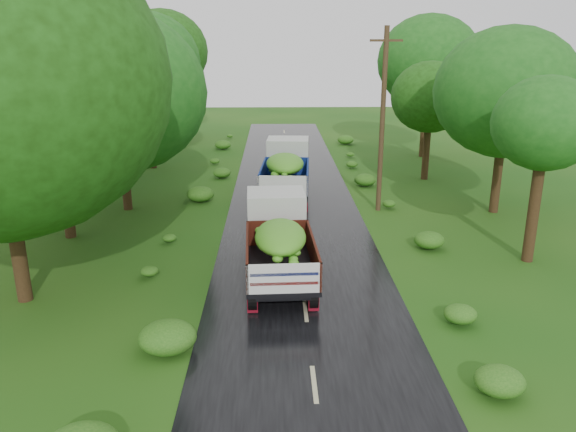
{
  "coord_description": "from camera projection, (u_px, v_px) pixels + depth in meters",
  "views": [
    {
      "loc": [
        -0.95,
        -12.02,
        8.2
      ],
      "look_at": [
        -0.44,
        8.59,
        1.7
      ],
      "focal_mm": 35.0,
      "sensor_mm": 36.0,
      "label": 1
    }
  ],
  "objects": [
    {
      "name": "ground",
      "position": [
        314.0,
        385.0,
        13.95
      ],
      "size": [
        120.0,
        120.0,
        0.0
      ],
      "primitive_type": "plane",
      "color": "#13460F",
      "rests_on": "ground"
    },
    {
      "name": "road",
      "position": [
        304.0,
        296.0,
        18.71
      ],
      "size": [
        6.5,
        80.0,
        0.02
      ],
      "primitive_type": "cube",
      "color": "black",
      "rests_on": "ground"
    },
    {
      "name": "road_lines",
      "position": [
        302.0,
        284.0,
        19.66
      ],
      "size": [
        0.12,
        69.6,
        0.0
      ],
      "color": "#BFB78C",
      "rests_on": "road"
    },
    {
      "name": "truck_near",
      "position": [
        278.0,
        237.0,
        19.91
      ],
      "size": [
        2.48,
        6.41,
        2.66
      ],
      "rotation": [
        0.0,
        0.0,
        0.04
      ],
      "color": "black",
      "rests_on": "ground"
    },
    {
      "name": "truck_far",
      "position": [
        286.0,
        167.0,
        30.29
      ],
      "size": [
        2.82,
        6.88,
        2.83
      ],
      "rotation": [
        0.0,
        0.0,
        -0.07
      ],
      "color": "black",
      "rests_on": "ground"
    },
    {
      "name": "utility_pole",
      "position": [
        382.0,
        119.0,
        26.85
      ],
      "size": [
        1.55,
        0.26,
        8.82
      ],
      "rotation": [
        0.0,
        0.0,
        0.08
      ],
      "color": "#382616",
      "rests_on": "ground"
    },
    {
      "name": "trees_left",
      "position": [
        106.0,
        68.0,
        29.89
      ],
      "size": [
        7.36,
        35.5,
        9.1
      ],
      "color": "black",
      "rests_on": "ground"
    },
    {
      "name": "trees_right",
      "position": [
        461.0,
        84.0,
        31.2
      ],
      "size": [
        5.04,
        23.57,
        8.43
      ],
      "color": "black",
      "rests_on": "ground"
    },
    {
      "name": "shrubs",
      "position": [
        294.0,
        209.0,
        27.19
      ],
      "size": [
        11.9,
        44.0,
        0.7
      ],
      "color": "#215815",
      "rests_on": "ground"
    }
  ]
}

